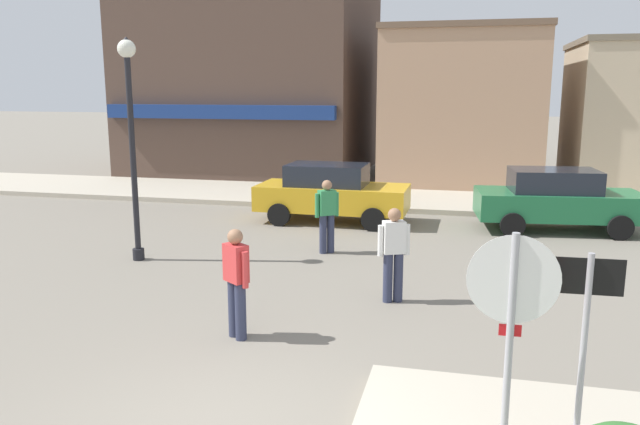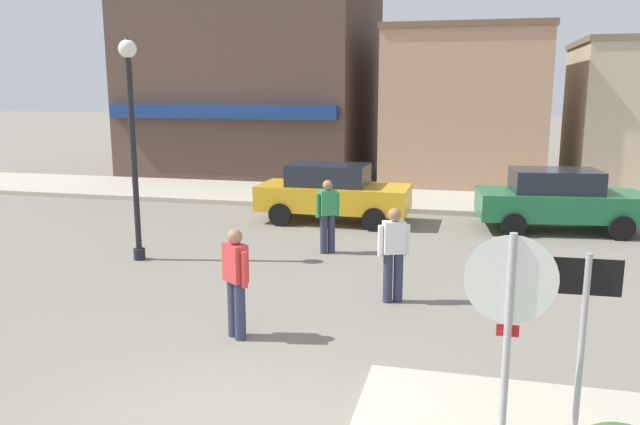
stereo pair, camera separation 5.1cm
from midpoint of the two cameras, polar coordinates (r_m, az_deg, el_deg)
kerb_far at (r=20.12m, az=6.73°, el=1.28°), size 80.00×4.00×0.15m
stop_sign at (r=5.93m, az=17.09°, el=-9.17°), size 0.82×0.08×2.30m
one_way_sign at (r=6.28m, az=23.08°, el=-10.25°), size 0.60×0.06×2.10m
lamp_post at (r=13.25m, az=-16.75°, el=8.29°), size 0.36×0.36×4.54m
parked_car_nearest at (r=16.72m, az=1.23°, el=1.88°), size 4.02×1.92×1.56m
parked_car_second at (r=16.73m, az=21.05°, el=1.13°), size 4.16×2.20×1.56m
pedestrian_crossing_near at (r=13.50m, az=0.81°, el=-0.14°), size 0.50×0.39×1.61m
pedestrian_crossing_far at (r=10.46m, az=6.88°, el=-3.61°), size 0.54×0.34×1.61m
pedestrian_kerb_side at (r=8.98m, az=-7.55°, el=-6.13°), size 0.50×0.40×1.61m
building_corner_shop at (r=27.59m, az=-5.46°, el=12.50°), size 9.54×9.30×8.30m
building_storefront_left_near at (r=25.08m, az=13.08°, el=9.41°), size 5.67×7.79×5.69m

